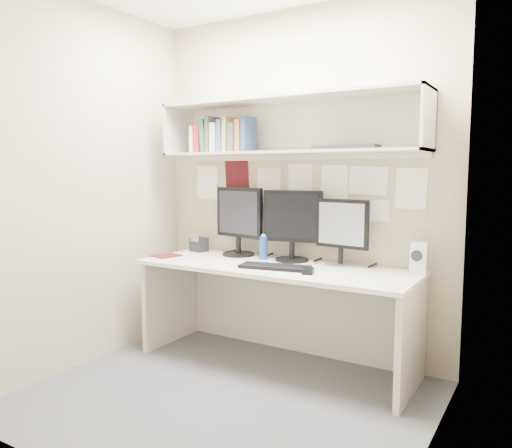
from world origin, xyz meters
The scene contains 19 objects.
floor centered at (0.00, 0.00, 0.00)m, with size 2.40×2.00×0.01m, color #4A494E.
wall_back centered at (0.00, 1.00, 1.30)m, with size 2.40×0.02×2.60m, color tan.
wall_front centered at (0.00, -1.00, 1.30)m, with size 2.40×0.02×2.60m, color tan.
wall_left centered at (-1.20, 0.00, 1.30)m, with size 0.02×2.00×2.60m, color tan.
wall_right centered at (1.20, 0.00, 1.30)m, with size 0.02×2.00×2.60m, color tan.
desk centered at (0.00, 0.65, 0.37)m, with size 2.00×0.70×0.73m.
overhead_hutch centered at (0.00, 0.86, 1.72)m, with size 2.00×0.38×0.40m.
pinned_papers centered at (0.00, 0.99, 1.25)m, with size 1.92×0.01×0.48m, color white, non-canonical shape.
monitor_left centered at (-0.45, 0.87, 1.02)m, with size 0.46×0.25×0.54m.
monitor_center centered at (0.02, 0.87, 1.01)m, with size 0.45×0.25×0.53m.
monitor_right centered at (0.41, 0.87, 0.99)m, with size 0.41×0.22×0.47m.
keyboard centered at (0.06, 0.54, 0.74)m, with size 0.48×0.17×0.02m, color black.
mouse centered at (0.33, 0.50, 0.75)m, with size 0.07×0.11×0.03m, color black.
speaker centered at (0.94, 0.88, 0.83)m, with size 0.12×0.12×0.21m.
blue_bottle centered at (-0.19, 0.81, 0.82)m, with size 0.06×0.06×0.19m.
maroon_notebook centered at (-0.91, 0.52, 0.74)m, with size 0.16×0.20×0.01m, color #5F1110.
desk_phone centered at (-0.84, 0.86, 0.79)m, with size 0.15×0.14×0.15m.
book_stack centered at (-0.56, 0.81, 1.66)m, with size 0.52×0.17×0.28m.
hutch_tray centered at (0.47, 0.77, 1.56)m, with size 0.44×0.17×0.03m, color black.
Camera 1 is at (1.69, -2.42, 1.40)m, focal length 35.00 mm.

